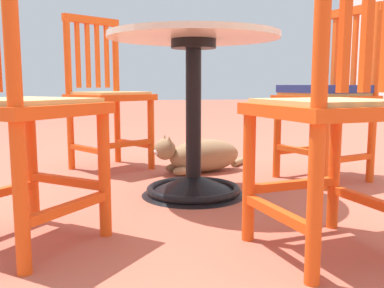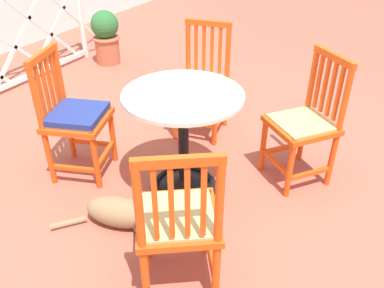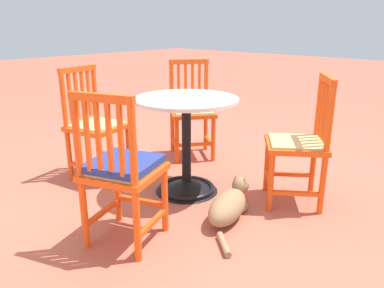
{
  "view_description": "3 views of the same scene",
  "coord_description": "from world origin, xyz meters",
  "px_view_note": "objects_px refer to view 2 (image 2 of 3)",
  "views": [
    {
      "loc": [
        1.92,
        -0.15,
        0.51
      ],
      "look_at": [
        0.0,
        0.18,
        0.24
      ],
      "focal_mm": 40.18,
      "sensor_mm": 36.0,
      "label": 1
    },
    {
      "loc": [
        -1.9,
        -0.99,
        1.79
      ],
      "look_at": [
        0.09,
        0.16,
        0.32
      ],
      "focal_mm": 37.65,
      "sensor_mm": 36.0,
      "label": 2
    },
    {
      "loc": [
        -1.83,
        2.14,
        1.24
      ],
      "look_at": [
        -0.13,
        0.28,
        0.43
      ],
      "focal_mm": 35.39,
      "sensor_mm": 36.0,
      "label": 3
    }
  ],
  "objects_px": {
    "orange_chair_by_planter": "(202,84)",
    "tabby_cat": "(125,213)",
    "cafe_table": "(184,154)",
    "orange_chair_facing_out": "(74,118)",
    "terracotta_planter": "(106,36)",
    "orange_chair_tucked_in": "(178,222)",
    "orange_chair_at_corner": "(305,124)"
  },
  "relations": [
    {
      "from": "cafe_table",
      "to": "orange_chair_tucked_in",
      "type": "distance_m",
      "value": 0.83
    },
    {
      "from": "orange_chair_at_corner",
      "to": "terracotta_planter",
      "type": "height_order",
      "value": "orange_chair_at_corner"
    },
    {
      "from": "tabby_cat",
      "to": "terracotta_planter",
      "type": "height_order",
      "value": "terracotta_planter"
    },
    {
      "from": "orange_chair_tucked_in",
      "to": "orange_chair_by_planter",
      "type": "distance_m",
      "value": 1.62
    },
    {
      "from": "orange_chair_facing_out",
      "to": "terracotta_planter",
      "type": "distance_m",
      "value": 2.21
    },
    {
      "from": "orange_chair_facing_out",
      "to": "tabby_cat",
      "type": "distance_m",
      "value": 0.78
    },
    {
      "from": "orange_chair_facing_out",
      "to": "tabby_cat",
      "type": "xyz_separation_m",
      "value": [
        -0.29,
        -0.64,
        -0.35
      ]
    },
    {
      "from": "orange_chair_at_corner",
      "to": "tabby_cat",
      "type": "height_order",
      "value": "orange_chair_at_corner"
    },
    {
      "from": "orange_chair_by_planter",
      "to": "terracotta_planter",
      "type": "xyz_separation_m",
      "value": [
        0.83,
        1.74,
        -0.11
      ]
    },
    {
      "from": "cafe_table",
      "to": "orange_chair_facing_out",
      "type": "height_order",
      "value": "orange_chair_facing_out"
    },
    {
      "from": "cafe_table",
      "to": "tabby_cat",
      "type": "bearing_deg",
      "value": 166.68
    },
    {
      "from": "orange_chair_facing_out",
      "to": "tabby_cat",
      "type": "height_order",
      "value": "orange_chair_facing_out"
    },
    {
      "from": "tabby_cat",
      "to": "terracotta_planter",
      "type": "relative_size",
      "value": 1.07
    },
    {
      "from": "cafe_table",
      "to": "orange_chair_tucked_in",
      "type": "bearing_deg",
      "value": -150.53
    },
    {
      "from": "terracotta_planter",
      "to": "cafe_table",
      "type": "bearing_deg",
      "value": -128.1
    },
    {
      "from": "orange_chair_tucked_in",
      "to": "orange_chair_by_planter",
      "type": "height_order",
      "value": "same"
    },
    {
      "from": "orange_chair_facing_out",
      "to": "terracotta_planter",
      "type": "height_order",
      "value": "orange_chair_facing_out"
    },
    {
      "from": "orange_chair_facing_out",
      "to": "tabby_cat",
      "type": "relative_size",
      "value": 1.37
    },
    {
      "from": "orange_chair_by_planter",
      "to": "tabby_cat",
      "type": "height_order",
      "value": "orange_chair_by_planter"
    },
    {
      "from": "orange_chair_at_corner",
      "to": "orange_chair_facing_out",
      "type": "xyz_separation_m",
      "value": [
        -0.74,
        1.4,
        0.01
      ]
    },
    {
      "from": "cafe_table",
      "to": "orange_chair_by_planter",
      "type": "distance_m",
      "value": 0.83
    },
    {
      "from": "cafe_table",
      "to": "orange_chair_tucked_in",
      "type": "xyz_separation_m",
      "value": [
        -0.71,
        -0.4,
        0.15
      ]
    },
    {
      "from": "orange_chair_at_corner",
      "to": "orange_chair_facing_out",
      "type": "distance_m",
      "value": 1.58
    },
    {
      "from": "orange_chair_at_corner",
      "to": "orange_chair_by_planter",
      "type": "xyz_separation_m",
      "value": [
        0.23,
        0.92,
        0.0
      ]
    },
    {
      "from": "orange_chair_tucked_in",
      "to": "terracotta_planter",
      "type": "distance_m",
      "value": 3.34
    },
    {
      "from": "cafe_table",
      "to": "terracotta_planter",
      "type": "height_order",
      "value": "cafe_table"
    },
    {
      "from": "orange_chair_at_corner",
      "to": "orange_chair_tucked_in",
      "type": "bearing_deg",
      "value": 169.04
    },
    {
      "from": "orange_chair_facing_out",
      "to": "terracotta_planter",
      "type": "relative_size",
      "value": 1.47
    },
    {
      "from": "cafe_table",
      "to": "terracotta_planter",
      "type": "distance_m",
      "value": 2.58
    },
    {
      "from": "orange_chair_tucked_in",
      "to": "orange_chair_at_corner",
      "type": "distance_m",
      "value": 1.27
    },
    {
      "from": "cafe_table",
      "to": "tabby_cat",
      "type": "height_order",
      "value": "cafe_table"
    },
    {
      "from": "cafe_table",
      "to": "orange_chair_facing_out",
      "type": "bearing_deg",
      "value": 105.48
    }
  ]
}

